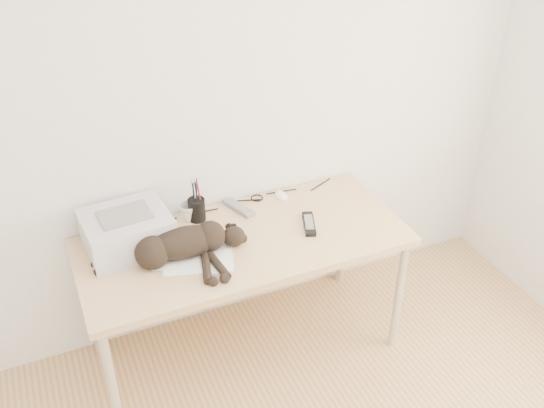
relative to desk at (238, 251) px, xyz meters
name	(u,v)px	position (x,y,z in m)	size (l,w,h in m)	color
wall_back	(213,105)	(0.00, 0.27, 0.69)	(3.50, 3.50, 0.00)	white
desk	(238,251)	(0.00, 0.00, 0.00)	(1.60, 0.70, 0.74)	tan
printer	(127,231)	(-0.52, 0.08, 0.22)	(0.42, 0.36, 0.19)	#B7B7BC
papers	(195,258)	(-0.26, -0.13, 0.14)	(0.41, 0.36, 0.01)	white
cat	(180,246)	(-0.32, -0.11, 0.20)	(0.71, 0.33, 0.16)	black
mug	(189,212)	(-0.19, 0.18, 0.18)	(0.10, 0.10, 0.09)	silver
pen_cup	(197,209)	(-0.15, 0.17, 0.20)	(0.09, 0.09, 0.22)	black
remote_grey	(239,208)	(0.07, 0.16, 0.14)	(0.06, 0.20, 0.02)	slate
remote_black	(309,224)	(0.34, -0.11, 0.14)	(0.05, 0.19, 0.02)	black
mouse	(281,194)	(0.33, 0.19, 0.15)	(0.06, 0.10, 0.03)	white
cable_tangle	(222,206)	(0.00, 0.22, 0.14)	(1.36, 0.07, 0.01)	black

